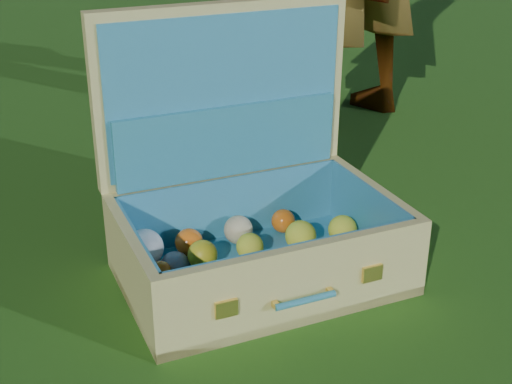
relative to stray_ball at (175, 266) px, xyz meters
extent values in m
plane|color=#215114|center=(0.38, 0.09, -0.04)|extent=(60.00, 60.00, 0.00)
sphere|color=teal|center=(0.00, 0.00, 0.00)|extent=(0.07, 0.07, 0.07)
cube|color=#D0C470|center=(0.20, -0.03, -0.02)|extent=(0.74, 0.60, 0.02)
cube|color=#D0C470|center=(0.26, -0.22, 0.06)|extent=(0.63, 0.21, 0.19)
cube|color=#D0C470|center=(0.15, 0.17, 0.06)|extent=(0.63, 0.21, 0.19)
cube|color=#D0C470|center=(-0.10, -0.11, 0.06)|extent=(0.13, 0.38, 0.19)
cube|color=#D0C470|center=(0.50, 0.06, 0.06)|extent=(0.13, 0.38, 0.19)
cube|color=teal|center=(0.20, -0.03, -0.01)|extent=(0.69, 0.54, 0.01)
cube|color=teal|center=(0.26, -0.21, 0.07)|extent=(0.58, 0.18, 0.17)
cube|color=teal|center=(0.15, 0.16, 0.07)|extent=(0.58, 0.18, 0.17)
cube|color=teal|center=(-0.08, -0.11, 0.07)|extent=(0.12, 0.37, 0.17)
cube|color=teal|center=(0.49, 0.06, 0.07)|extent=(0.12, 0.37, 0.17)
cube|color=#D0C470|center=(0.14, 0.20, 0.37)|extent=(0.63, 0.22, 0.43)
cube|color=teal|center=(0.15, 0.18, 0.37)|extent=(0.58, 0.18, 0.38)
cube|color=teal|center=(0.15, 0.17, 0.25)|extent=(0.56, 0.18, 0.18)
cube|color=#F2C659|center=(0.10, -0.29, 0.06)|extent=(0.05, 0.02, 0.04)
cube|color=#F2C659|center=(0.43, -0.19, 0.06)|extent=(0.05, 0.02, 0.04)
cylinder|color=teal|center=(0.27, -0.25, 0.04)|extent=(0.14, 0.05, 0.02)
cube|color=#F2C659|center=(0.21, -0.26, 0.04)|extent=(0.02, 0.02, 0.01)
cube|color=#F2C659|center=(0.33, -0.22, 0.04)|extent=(0.02, 0.02, 0.01)
sphere|color=#B50E21|center=(0.00, -0.23, 0.02)|extent=(0.05, 0.05, 0.05)
sphere|color=yellow|center=(0.13, -0.18, 0.03)|extent=(0.07, 0.07, 0.07)
sphere|color=white|center=(0.24, -0.16, 0.04)|extent=(0.09, 0.09, 0.09)
sphere|color=gold|center=(0.37, -0.11, 0.04)|extent=(0.09, 0.09, 0.09)
sphere|color=beige|center=(0.48, -0.09, 0.04)|extent=(0.09, 0.09, 0.09)
sphere|color=yellow|center=(-0.03, -0.15, 0.03)|extent=(0.07, 0.07, 0.07)
sphere|color=white|center=(0.10, -0.10, 0.02)|extent=(0.06, 0.06, 0.06)
sphere|color=#B50E21|center=(0.21, -0.08, 0.02)|extent=(0.05, 0.05, 0.05)
sphere|color=yellow|center=(0.33, -0.02, 0.02)|extent=(0.06, 0.06, 0.06)
sphere|color=#0F194E|center=(0.45, 0.01, 0.03)|extent=(0.07, 0.07, 0.07)
sphere|color=orange|center=(-0.03, -0.05, 0.02)|extent=(0.05, 0.05, 0.05)
sphere|color=gold|center=(0.07, -0.01, 0.03)|extent=(0.07, 0.07, 0.07)
sphere|color=yellow|center=(0.19, 0.03, 0.03)|extent=(0.07, 0.07, 0.07)
sphere|color=yellow|center=(0.32, 0.06, 0.03)|extent=(0.08, 0.08, 0.08)
sphere|color=yellow|center=(0.43, 0.08, 0.03)|extent=(0.07, 0.07, 0.07)
sphere|color=white|center=(-0.07, 0.03, 0.04)|extent=(0.09, 0.09, 0.09)
sphere|color=orange|center=(0.04, 0.06, 0.03)|extent=(0.07, 0.07, 0.07)
sphere|color=beige|center=(0.17, 0.11, 0.03)|extent=(0.07, 0.07, 0.07)
sphere|color=orange|center=(0.29, 0.16, 0.03)|extent=(0.06, 0.06, 0.06)
camera|label=1|loc=(0.01, -1.50, 0.88)|focal=50.00mm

